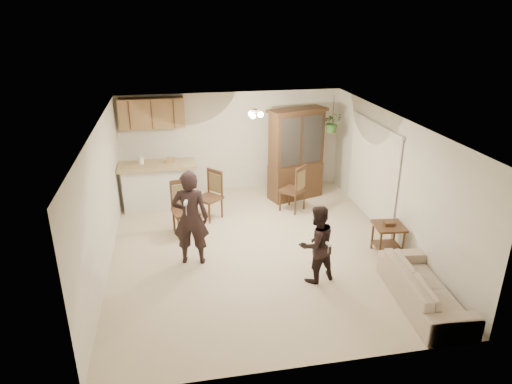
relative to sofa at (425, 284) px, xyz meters
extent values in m
plane|color=beige|center=(-2.28, 2.26, -0.37)|extent=(6.50, 6.50, 0.00)
cube|color=white|center=(-2.28, 2.26, 2.13)|extent=(5.50, 6.50, 0.02)
cube|color=beige|center=(-2.28, 5.51, 0.88)|extent=(5.50, 0.02, 2.50)
cube|color=beige|center=(-2.28, -0.99, 0.88)|extent=(5.50, 0.02, 2.50)
cube|color=beige|center=(-5.03, 2.26, 0.88)|extent=(0.02, 6.50, 2.50)
cube|color=beige|center=(0.47, 2.26, 0.88)|extent=(0.02, 6.50, 2.50)
cube|color=silver|center=(-4.13, 4.61, 0.13)|extent=(1.60, 0.55, 1.00)
cube|color=tan|center=(-4.13, 4.61, 0.68)|extent=(1.75, 0.70, 0.08)
cube|color=brown|center=(-4.18, 5.33, 1.73)|extent=(1.50, 0.34, 0.70)
imported|color=#275221|center=(0.02, 4.66, 1.48)|extent=(0.43, 0.37, 0.48)
cylinder|color=black|center=(0.02, 4.66, 1.81)|extent=(0.01, 0.01, 0.65)
imported|color=beige|center=(0.00, 0.00, 0.00)|extent=(0.88, 1.93, 0.73)
imported|color=black|center=(-3.52, 1.98, 0.53)|extent=(0.72, 0.54, 1.80)
imported|color=black|center=(-1.48, 0.98, 0.31)|extent=(0.78, 0.68, 1.35)
cube|color=#361E13|center=(-0.85, 4.66, 0.07)|extent=(1.39, 0.88, 0.86)
cube|color=#361E13|center=(-0.85, 4.66, 1.14)|extent=(1.37, 0.82, 1.29)
cube|color=silver|center=(-0.85, 4.66, 1.14)|extent=(1.08, 0.36, 1.13)
cube|color=#361E13|center=(-0.85, 4.66, 1.81)|extent=(1.50, 0.94, 0.06)
cube|color=#361E13|center=(0.14, 1.60, 0.21)|extent=(0.60, 0.60, 0.04)
cube|color=#361E13|center=(0.14, 1.60, -0.20)|extent=(0.50, 0.50, 0.03)
cube|color=#361E13|center=(0.14, 1.60, 0.27)|extent=(0.21, 0.15, 0.07)
cube|color=#361E13|center=(-3.59, 3.13, 0.14)|extent=(0.60, 0.60, 0.05)
cube|color=olive|center=(-3.59, 3.13, 0.44)|extent=(0.37, 0.12, 0.44)
cube|color=#361E13|center=(-3.59, 3.13, 0.72)|extent=(0.46, 0.14, 0.09)
cube|color=#361E13|center=(-3.05, 3.81, 0.12)|extent=(0.68, 0.68, 0.05)
cube|color=olive|center=(-3.05, 3.81, 0.41)|extent=(0.26, 0.30, 0.42)
cube|color=#361E13|center=(-3.05, 3.81, 0.68)|extent=(0.32, 0.36, 0.08)
cube|color=#361E13|center=(-1.12, 3.90, 0.12)|extent=(0.69, 0.69, 0.05)
cube|color=olive|center=(-1.12, 3.90, 0.42)|extent=(0.29, 0.28, 0.43)
cube|color=#361E13|center=(-1.12, 3.90, 0.70)|extent=(0.35, 0.34, 0.09)
cube|color=white|center=(-3.60, 1.57, 1.00)|extent=(0.07, 0.16, 0.05)
cube|color=white|center=(-1.38, 0.67, 0.48)|extent=(0.07, 0.13, 0.04)
camera|label=1|loc=(-3.73, -5.49, 4.02)|focal=32.00mm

